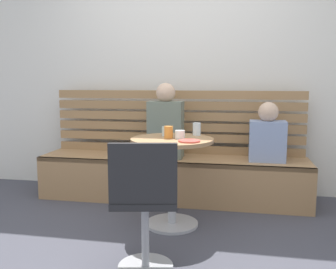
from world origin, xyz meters
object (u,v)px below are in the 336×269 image
(booth_bench, at_px, (172,178))
(cup_tumbler_orange, at_px, (169,132))
(white_chair, at_px, (144,202))
(plate_small, at_px, (189,141))
(cafe_table, at_px, (172,165))
(cup_glass_short, at_px, (167,131))
(cup_ceramic_white, at_px, (180,135))
(cup_water_clear, at_px, (197,129))
(person_adult, at_px, (166,125))
(person_child_left, at_px, (267,136))

(booth_bench, bearing_deg, cup_tumbler_orange, -82.14)
(white_chair, height_order, plate_small, white_chair)
(cafe_table, distance_m, cup_glass_short, 0.30)
(cup_glass_short, height_order, plate_small, cup_glass_short)
(cup_ceramic_white, height_order, plate_small, cup_ceramic_white)
(cup_glass_short, bearing_deg, cafe_table, -61.62)
(white_chair, relative_size, cup_ceramic_white, 10.63)
(white_chair, xyz_separation_m, cup_ceramic_white, (0.09, 0.80, 0.31))
(cup_tumbler_orange, height_order, cup_ceramic_white, cup_tumbler_orange)
(cup_tumbler_orange, xyz_separation_m, cup_ceramic_white, (0.10, -0.01, -0.02))
(cafe_table, xyz_separation_m, white_chair, (-0.03, -0.81, -0.05))
(cup_water_clear, relative_size, cup_ceramic_white, 1.38)
(person_adult, height_order, cup_glass_short, person_adult)
(booth_bench, distance_m, person_child_left, 1.04)
(cup_ceramic_white, bearing_deg, plate_small, -54.74)
(white_chair, xyz_separation_m, plate_small, (0.19, 0.67, 0.28))
(person_child_left, bearing_deg, cup_ceramic_white, -136.54)
(person_adult, xyz_separation_m, cup_tumbler_orange, (0.15, -0.66, 0.02))
(person_child_left, relative_size, plate_small, 3.35)
(cafe_table, xyz_separation_m, cup_glass_short, (-0.07, 0.13, 0.26))
(booth_bench, relative_size, white_chair, 3.18)
(cup_water_clear, distance_m, cup_ceramic_white, 0.25)
(cafe_table, height_order, cup_ceramic_white, cup_ceramic_white)
(person_child_left, bearing_deg, cup_glass_short, -147.59)
(booth_bench, bearing_deg, person_child_left, 0.25)
(person_adult, bearing_deg, cup_ceramic_white, -69.50)
(cafe_table, xyz_separation_m, plate_small, (0.16, -0.14, 0.23))
(cafe_table, height_order, person_child_left, person_child_left)
(person_adult, relative_size, person_child_left, 1.31)
(person_child_left, bearing_deg, cup_tumbler_orange, -140.65)
(cup_glass_short, xyz_separation_m, cup_ceramic_white, (0.14, -0.14, -0.01))
(white_chair, bearing_deg, booth_bench, 93.75)
(cup_water_clear, relative_size, cup_tumbler_orange, 1.10)
(cafe_table, distance_m, person_child_left, 1.07)
(booth_bench, height_order, person_adult, person_adult)
(booth_bench, height_order, person_child_left, person_child_left)
(person_child_left, bearing_deg, booth_bench, -179.75)
(cafe_table, height_order, plate_small, plate_small)
(cafe_table, relative_size, cup_tumbler_orange, 7.40)
(booth_bench, relative_size, cafe_table, 3.65)
(cafe_table, height_order, cup_glass_short, cup_glass_short)
(person_adult, bearing_deg, white_chair, -83.86)
(cup_glass_short, bearing_deg, cup_water_clear, 17.08)
(white_chair, distance_m, person_adult, 1.51)
(cup_tumbler_orange, bearing_deg, person_adult, 103.23)
(cafe_table, height_order, person_adult, person_adult)
(white_chair, xyz_separation_m, cup_glass_short, (-0.05, 0.94, 0.32))
(white_chair, relative_size, cup_glass_short, 10.63)
(plate_small, bearing_deg, person_child_left, 52.29)
(cup_glass_short, distance_m, cup_tumbler_orange, 0.14)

